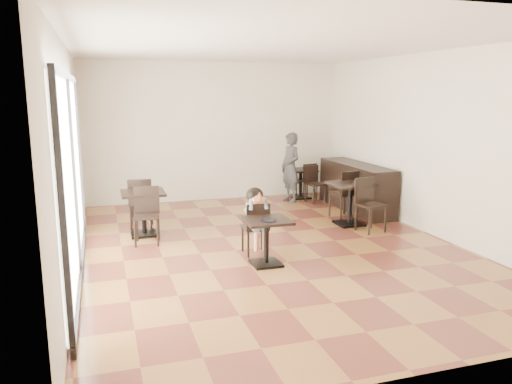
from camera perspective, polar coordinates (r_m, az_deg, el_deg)
name	(u,v)px	position (r m, az deg, el deg)	size (l,w,h in m)	color
floor	(270,247)	(8.27, 1.63, -6.29)	(6.00, 8.00, 0.01)	#905C2E
ceiling	(271,46)	(7.91, 1.77, 16.39)	(6.00, 8.00, 0.01)	white
wall_back	(215,132)	(11.77, -4.73, 6.87)	(6.00, 0.01, 3.20)	white
wall_front	(427,202)	(4.40, 18.99, -1.05)	(6.00, 0.01, 3.20)	white
wall_left	(70,157)	(7.51, -20.53, 3.73)	(0.01, 8.00, 3.20)	white
wall_right	(432,144)	(9.35, 19.42, 5.15)	(0.01, 8.00, 3.20)	white
storefront_window	(71,177)	(7.04, -20.37, 1.64)	(0.04, 4.50, 2.60)	white
child_table	(266,242)	(7.34, 1.17, -5.74)	(0.66, 0.66, 0.69)	black
child_chair	(255,228)	(7.82, -0.11, -4.12)	(0.38, 0.38, 0.83)	black
child	(255,221)	(7.79, -0.11, -3.36)	(0.38, 0.53, 1.05)	slate
plate	(269,220)	(7.15, 1.44, -3.25)	(0.23, 0.23, 0.01)	black
pizza_slice	(259,200)	(7.53, 0.32, -0.87)	(0.24, 0.19, 0.06)	#E5B16E
adult_patron	(290,167)	(11.54, 3.95, 2.82)	(0.59, 0.38, 1.61)	#3C3D41
cafe_table_mid	(350,204)	(9.70, 10.67, -1.36)	(0.76, 0.76, 0.81)	black
cafe_table_left	(144,213)	(9.06, -12.70, -2.41)	(0.75, 0.75, 0.79)	black
cafe_table_back	(300,184)	(12.03, 5.10, 0.96)	(0.66, 0.66, 0.70)	black
chair_mid_a	(343,194)	(10.23, 9.92, -0.22)	(0.44, 0.44, 0.97)	black
chair_mid_b	(371,205)	(9.29, 13.02, -1.51)	(0.44, 0.44, 0.97)	black
chair_left_a	(141,203)	(9.58, -13.00, -1.19)	(0.43, 0.43, 0.95)	black
chair_left_b	(147,216)	(8.51, -12.40, -2.72)	(0.43, 0.43, 0.95)	black
chair_back_a	(306,180)	(12.09, 5.70, 1.34)	(0.38, 0.38, 0.84)	black
chair_back_b	(315,184)	(11.58, 6.80, 0.88)	(0.38, 0.38, 0.84)	black
service_counter	(356,187)	(10.98, 11.37, 0.58)	(0.60, 2.40, 1.00)	black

